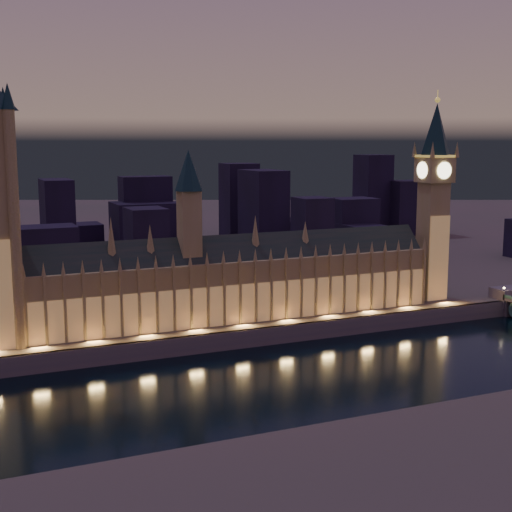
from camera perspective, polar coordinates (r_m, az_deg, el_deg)
name	(u,v)px	position (r m, az deg, el deg)	size (l,w,h in m)	color
ground_plane	(300,373)	(282.69, 3.55, -9.34)	(2000.00, 2000.00, 0.00)	black
north_bank	(76,223)	(773.16, -14.19, 2.54)	(2000.00, 960.00, 8.00)	#3E473A
embankment_wall	(258,337)	(316.95, 0.18, -6.51)	(2000.00, 2.50, 8.00)	#4A4955
palace_of_westminster	(230,280)	(328.49, -2.11, -1.94)	(202.00, 21.20, 78.00)	olive
elizabeth_tower	(434,184)	(379.17, 14.07, 5.59)	(18.00, 18.00, 107.21)	olive
city_backdrop	(188,223)	(513.47, -5.46, 2.64)	(463.02, 215.63, 85.12)	black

